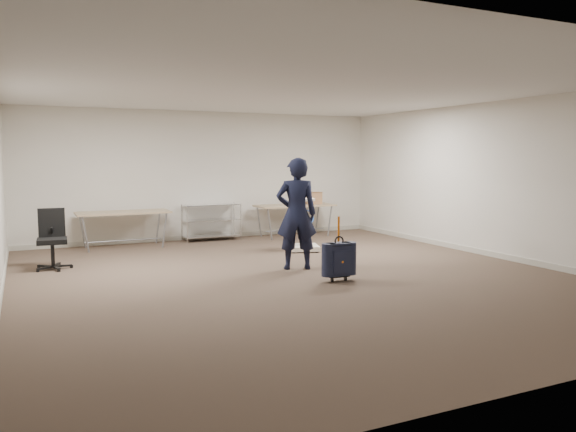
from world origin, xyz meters
TOP-DOWN VIEW (x-y plane):
  - ground at (0.00, 0.00)m, footprint 9.00×9.00m
  - room_shell at (0.00, 1.38)m, footprint 8.00×9.00m
  - folding_table_left at (-1.90, 3.95)m, footprint 1.80×0.75m
  - folding_table_right at (1.90, 3.95)m, footprint 1.80×0.75m
  - wire_shelf at (0.00, 4.20)m, footprint 1.22×0.47m
  - person at (0.28, 0.57)m, footprint 0.76×0.61m
  - suitcase at (0.44, -0.52)m, footprint 0.36×0.22m
  - office_chair at (-3.29, 2.27)m, footprint 0.59×0.59m
  - equipment_cart at (1.19, 2.09)m, footprint 0.70×0.70m
  - cardboard_box at (2.40, 3.99)m, footprint 0.41×0.34m

SIDE VIEW (x-z plane):
  - ground at x=0.00m, z-range 0.00..0.00m
  - room_shell at x=0.00m, z-range -4.45..4.55m
  - equipment_cart at x=1.19m, z-range -0.24..0.78m
  - office_chair at x=-3.29m, z-range -0.19..0.78m
  - suitcase at x=0.44m, z-range -0.15..0.80m
  - wire_shelf at x=0.00m, z-range 0.04..0.84m
  - folding_table_left at x=-1.90m, z-range 0.31..1.04m
  - folding_table_right at x=1.90m, z-range 0.31..1.04m
  - cardboard_box at x=2.40m, z-range 0.73..1.00m
  - person at x=0.28m, z-range 0.00..1.80m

